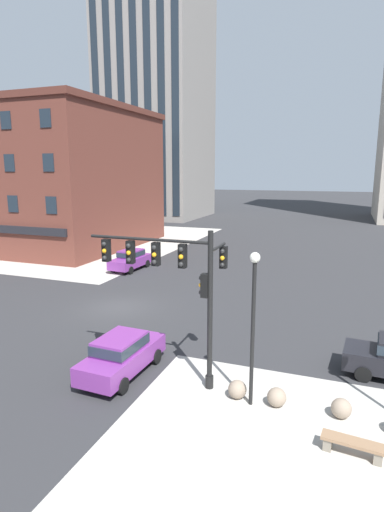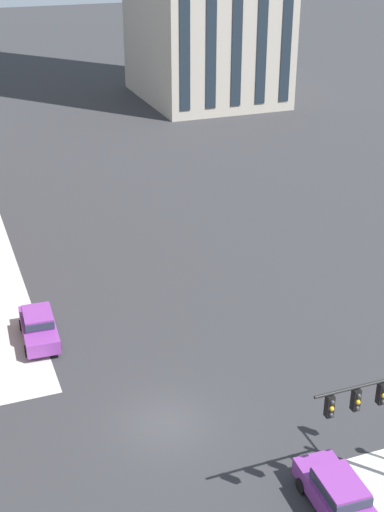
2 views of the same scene
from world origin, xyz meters
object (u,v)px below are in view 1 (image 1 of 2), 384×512
object	(u,v)px
traffic_signal_main	(180,278)
street_lamp_corner_near	(253,312)
bollard_sphere_curb_b	(277,397)
car_main_southbound_near	(131,259)
car_main_southbound_far	(122,353)
bollard_sphere_curb_c	(341,408)
bollard_sphere_curb_a	(237,389)
bench_near_signal	(353,445)

from	to	relation	value
traffic_signal_main	street_lamp_corner_near	bearing A→B (deg)	-13.90
bollard_sphere_curb_b	street_lamp_corner_near	bearing A→B (deg)	-166.89
car_main_southbound_near	car_main_southbound_far	bearing A→B (deg)	-62.29
traffic_signal_main	bollard_sphere_curb_c	world-z (taller)	traffic_signal_main
car_main_southbound_near	bollard_sphere_curb_a	bearing A→B (deg)	-50.79
traffic_signal_main	street_lamp_corner_near	world-z (taller)	traffic_signal_main
bollard_sphere_curb_b	bench_near_signal	bearing A→B (deg)	-36.29
bollard_sphere_curb_b	bench_near_signal	distance (m)	3.14
bollard_sphere_curb_a	bollard_sphere_curb_c	size ratio (longest dim) A/B	1.00
bollard_sphere_curb_a	car_main_southbound_near	distance (m)	21.58
bollard_sphere_curb_a	car_main_southbound_near	bearing A→B (deg)	129.21
traffic_signal_main	bollard_sphere_curb_a	bearing A→B (deg)	-11.60
bollard_sphere_curb_b	street_lamp_corner_near	xyz separation A→B (m)	(-0.90, -0.21, 3.15)
bollard_sphere_curb_a	bench_near_signal	world-z (taller)	bollard_sphere_curb_a
car_main_southbound_far	bollard_sphere_curb_a	bearing A→B (deg)	-1.39
car_main_southbound_near	street_lamp_corner_near	bearing A→B (deg)	-50.07
traffic_signal_main	car_main_southbound_near	size ratio (longest dim) A/B	1.37
bench_near_signal	car_main_southbound_near	xyz separation A→B (m)	(-17.62, 18.61, 0.59)
car_main_southbound_near	traffic_signal_main	bearing A→B (deg)	-55.44
car_main_southbound_far	car_main_southbound_near	bearing A→B (deg)	117.71
bollard_sphere_curb_c	bench_near_signal	world-z (taller)	bollard_sphere_curb_c
bollard_sphere_curb_b	bollard_sphere_curb_c	xyz separation A→B (m)	(2.17, 0.06, 0.00)
bollard_sphere_curb_a	bench_near_signal	size ratio (longest dim) A/B	0.37
car_main_southbound_far	bench_near_signal	bearing A→B (deg)	-12.73
bollard_sphere_curb_c	car_main_southbound_near	distance (m)	24.02
traffic_signal_main	car_main_southbound_far	bearing A→B (deg)	-170.99
bollard_sphere_curb_b	car_main_southbound_far	xyz separation A→B (m)	(-6.37, 0.15, 0.58)
bollard_sphere_curb_b	bollard_sphere_curb_c	bearing A→B (deg)	1.55
car_main_southbound_near	bollard_sphere_curb_b	bearing A→B (deg)	-47.99
traffic_signal_main	bollard_sphere_curb_b	world-z (taller)	traffic_signal_main
traffic_signal_main	bollard_sphere_curb_a	world-z (taller)	traffic_signal_main
bench_near_signal	street_lamp_corner_near	xyz separation A→B (m)	(-3.43, 1.65, 3.17)
car_main_southbound_near	car_main_southbound_far	world-z (taller)	same
car_main_southbound_far	street_lamp_corner_near	bearing A→B (deg)	-3.78
traffic_signal_main	car_main_southbound_far	world-z (taller)	traffic_signal_main
traffic_signal_main	bollard_sphere_curb_a	xyz separation A→B (m)	(2.47, -0.51, -3.90)
bench_near_signal	traffic_signal_main	bearing A→B (deg)	159.61
bollard_sphere_curb_b	traffic_signal_main	bearing A→B (deg)	172.15
bollard_sphere_curb_a	car_main_southbound_near	world-z (taller)	car_main_southbound_near
bollard_sphere_curb_c	car_main_southbound_far	xyz separation A→B (m)	(-8.55, 0.09, 0.58)
bench_near_signal	car_main_southbound_near	world-z (taller)	car_main_southbound_near
bollard_sphere_curb_b	car_main_southbound_near	size ratio (longest dim) A/B	0.15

